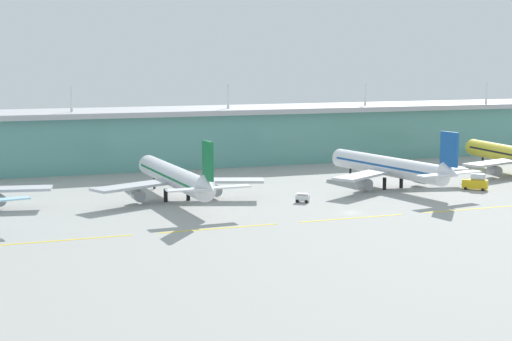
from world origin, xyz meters
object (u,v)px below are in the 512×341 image
fuel_truck (476,182)px  baggage_cart (303,198)px  airliner_far_middle (390,167)px  airliner_near_middle (175,177)px

fuel_truck → baggage_cart: (-56.41, -1.33, -1.00)m
airliner_far_middle → fuel_truck: bearing=-28.1°
airliner_near_middle → baggage_cart: size_ratio=16.04×
baggage_cart → airliner_far_middle: bearing=21.0°
airliner_far_middle → fuel_truck: size_ratio=8.34×
airliner_near_middle → baggage_cart: (31.39, -15.05, -5.19)m
airliner_near_middle → fuel_truck: 88.97m
fuel_truck → baggage_cart: bearing=-178.7°
airliner_near_middle → fuel_truck: size_ratio=9.03×
fuel_truck → airliner_far_middle: bearing=151.9°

